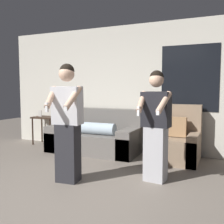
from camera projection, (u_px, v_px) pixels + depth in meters
The scene contains 7 objects.
ground_plane at pixel (44, 207), 2.99m from camera, with size 14.00×14.00×0.00m, color slate.
wall_back at pixel (134, 88), 5.64m from camera, with size 6.26×0.07×2.70m.
couch at pixel (95, 137), 5.59m from camera, with size 1.92×0.89×0.91m.
armchair at pixel (176, 143), 4.89m from camera, with size 0.84×0.83×1.04m.
side_table at pixel (45, 121), 6.33m from camera, with size 0.59×0.42×0.82m.
person_left at pixel (67, 122), 3.74m from camera, with size 0.48×0.49×1.70m.
person_right at pixel (156, 126), 3.78m from camera, with size 0.46×0.49×1.61m.
Camera 1 is at (1.88, -2.32, 1.35)m, focal length 42.00 mm.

